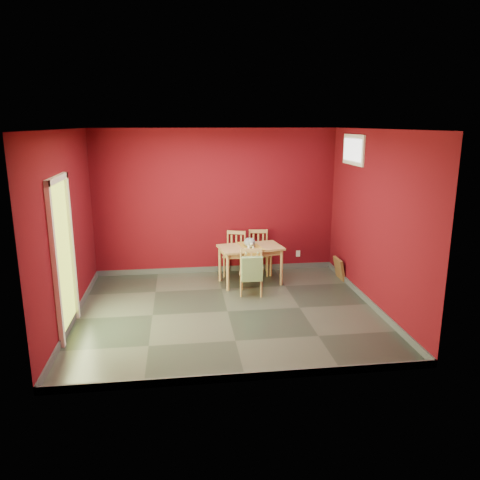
{
  "coord_description": "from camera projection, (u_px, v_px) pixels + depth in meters",
  "views": [
    {
      "loc": [
        -0.67,
        -6.6,
        2.78
      ],
      "look_at": [
        0.25,
        0.45,
        1.0
      ],
      "focal_mm": 35.0,
      "sensor_mm": 36.0,
      "label": 1
    }
  ],
  "objects": [
    {
      "name": "chair_near",
      "position": [
        251.0,
        270.0,
        7.72
      ],
      "size": [
        0.45,
        0.45,
        0.83
      ],
      "color": "tan",
      "rests_on": "ground"
    },
    {
      "name": "room_shell",
      "position": [
        228.0,
        308.0,
        7.1
      ],
      "size": [
        4.5,
        4.5,
        4.5
      ],
      "color": "#540810",
      "rests_on": "ground"
    },
    {
      "name": "tote_bag",
      "position": [
        252.0,
        269.0,
        7.5
      ],
      "size": [
        0.34,
        0.2,
        0.47
      ],
      "color": "#6D8A58",
      "rests_on": "chair_near"
    },
    {
      "name": "chair_far_left",
      "position": [
        235.0,
        253.0,
        8.75
      ],
      "size": [
        0.48,
        0.48,
        0.82
      ],
      "color": "tan",
      "rests_on": "ground"
    },
    {
      "name": "table_runner",
      "position": [
        251.0,
        251.0,
        8.11
      ],
      "size": [
        0.42,
        0.71,
        0.34
      ],
      "color": "#B3872E",
      "rests_on": "dining_table"
    },
    {
      "name": "ground",
      "position": [
        228.0,
        311.0,
        7.11
      ],
      "size": [
        4.5,
        4.5,
        0.0
      ],
      "primitive_type": "plane",
      "color": "#2D342D",
      "rests_on": "ground"
    },
    {
      "name": "picture_frame",
      "position": [
        339.0,
        269.0,
        8.55
      ],
      "size": [
        0.13,
        0.39,
        0.39
      ],
      "color": "brown",
      "rests_on": "ground"
    },
    {
      "name": "dining_table",
      "position": [
        250.0,
        251.0,
        8.23
      ],
      "size": [
        1.18,
        0.81,
        0.68
      ],
      "color": "tan",
      "rests_on": "ground"
    },
    {
      "name": "cat",
      "position": [
        250.0,
        241.0,
        8.17
      ],
      "size": [
        0.24,
        0.43,
        0.21
      ],
      "primitive_type": null,
      "rotation": [
        0.0,
        0.0,
        0.06
      ],
      "color": "slate",
      "rests_on": "table_runner"
    },
    {
      "name": "doorway",
      "position": [
        62.0,
        252.0,
        6.17
      ],
      "size": [
        0.06,
        1.01,
        2.13
      ],
      "color": "#B7D838",
      "rests_on": "ground"
    },
    {
      "name": "chair_far_right",
      "position": [
        258.0,
        252.0,
        8.82
      ],
      "size": [
        0.43,
        0.43,
        0.83
      ],
      "color": "tan",
      "rests_on": "ground"
    },
    {
      "name": "window",
      "position": [
        353.0,
        150.0,
        7.78
      ],
      "size": [
        0.05,
        0.9,
        0.5
      ],
      "color": "white",
      "rests_on": "room_shell"
    },
    {
      "name": "outlet_plate",
      "position": [
        298.0,
        254.0,
        9.15
      ],
      "size": [
        0.08,
        0.02,
        0.12
      ],
      "primitive_type": "cube",
      "color": "silver",
      "rests_on": "room_shell"
    }
  ]
}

